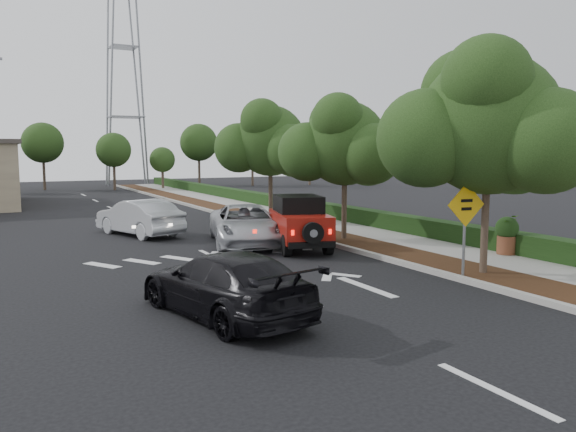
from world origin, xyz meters
TOP-DOWN VIEW (x-y plane):
  - ground at (0.00, 0.00)m, footprint 120.00×120.00m
  - curb at (4.60, 12.00)m, footprint 0.20×70.00m
  - planting_strip at (5.60, 12.00)m, footprint 1.80×70.00m
  - sidewalk at (7.50, 12.00)m, footprint 2.00×70.00m
  - hedge at (8.90, 12.00)m, footprint 0.80×70.00m
  - transmission_tower at (6.00, 48.00)m, footprint 7.00×4.00m
  - street_tree_near at (5.60, -0.50)m, footprint 3.80×3.80m
  - street_tree_mid at (5.60, 6.50)m, footprint 3.20×3.20m
  - street_tree_far at (5.60, 13.00)m, footprint 3.40×3.40m
  - red_jeep at (3.22, 5.79)m, footprint 2.50×3.88m
  - silver_suv_ahead at (1.99, 7.69)m, footprint 3.77×5.72m
  - black_suv_oncoming at (-2.13, -0.72)m, footprint 2.79×5.02m
  - silver_sedan_oncoming at (-1.05, 11.77)m, footprint 2.93×4.79m
  - speed_hump_sign at (4.80, -0.57)m, footprint 1.17×0.15m
  - terracotta_planter at (8.40, 1.16)m, footprint 0.74×0.74m

SIDE VIEW (x-z plane):
  - ground at x=0.00m, z-range 0.00..0.00m
  - transmission_tower at x=6.00m, z-range -14.00..14.00m
  - street_tree_near at x=5.60m, z-range -2.96..2.96m
  - street_tree_mid at x=5.60m, z-range -2.66..2.66m
  - street_tree_far at x=5.60m, z-range -2.81..2.81m
  - planting_strip at x=5.60m, z-range 0.00..0.12m
  - sidewalk at x=7.50m, z-range 0.00..0.12m
  - curb at x=4.60m, z-range 0.00..0.15m
  - hedge at x=8.90m, z-range 0.00..0.80m
  - black_suv_oncoming at x=-2.13m, z-range 0.00..1.38m
  - silver_suv_ahead at x=1.99m, z-range 0.00..1.46m
  - silver_sedan_oncoming at x=-1.05m, z-range 0.00..1.49m
  - terracotta_planter at x=8.40m, z-range 0.23..1.51m
  - red_jeep at x=3.22m, z-range 0.02..1.91m
  - speed_hump_sign at x=4.80m, z-range 0.48..2.98m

